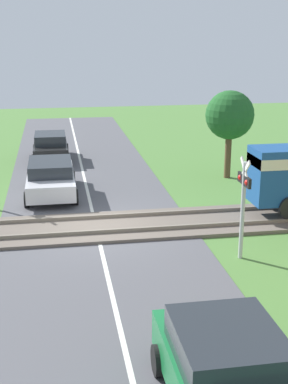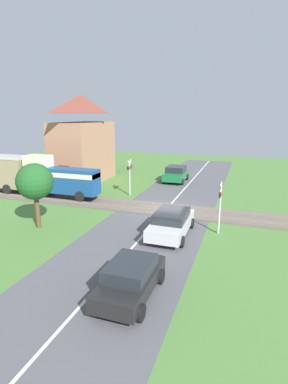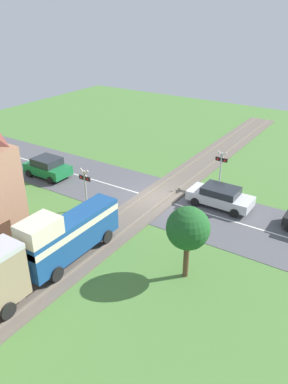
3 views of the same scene
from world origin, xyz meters
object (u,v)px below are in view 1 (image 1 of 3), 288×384
Objects in this scene: crossing_signal_east_approach at (244,195)px; car_behind_queue at (51,146)px; car_far_side at (226,369)px; car_near_crossing at (51,177)px.

car_behind_queue is at bearing -158.10° from crossing_signal_east_approach.
crossing_signal_east_approach is at bearing 158.25° from car_far_side.
car_far_side is at bearing -21.75° from crossing_signal_east_approach.
car_behind_queue is (-19.42, -2.88, -0.09)m from car_far_side.
car_far_side reaches higher than car_behind_queue.
car_far_side is at bearing 12.22° from car_near_crossing.
crossing_signal_east_approach reaches higher than car_near_crossing.
car_behind_queue is at bearing 180.00° from car_near_crossing.
car_near_crossing is at bearing -167.78° from car_far_side.
car_near_crossing is at bearing -0.00° from car_behind_queue.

